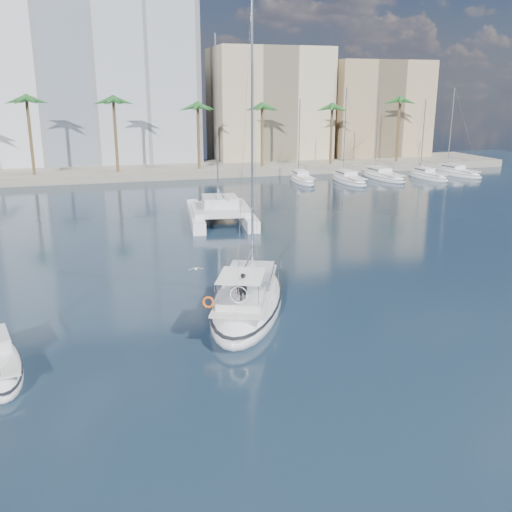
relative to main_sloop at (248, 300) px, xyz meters
name	(u,v)px	position (x,y,z in m)	size (l,w,h in m)	color
ground	(265,312)	(0.84, -0.85, -0.56)	(160.00, 160.00, 0.00)	black
quay	(153,171)	(0.84, 60.15, 0.04)	(120.00, 14.00, 1.20)	gray
building_modern	(68,83)	(-11.16, 72.15, 13.44)	(42.00, 16.00, 28.00)	silver
building_beige	(268,107)	(22.84, 69.15, 9.44)	(20.00, 14.00, 20.00)	#C8B790
building_tan_right	(374,112)	(42.84, 67.15, 8.44)	(18.00, 12.00, 18.00)	tan
palm_centre	(152,109)	(0.84, 56.15, 9.72)	(3.60, 3.60, 12.30)	brown
palm_right	(362,107)	(34.84, 56.15, 9.72)	(3.60, 3.60, 12.30)	brown
main_sloop	(248,300)	(0.00, 0.00, 0.00)	(8.66, 13.51, 19.16)	white
catamaran	(220,210)	(3.79, 24.38, 0.60)	(7.69, 13.15, 18.16)	white
seagull	(196,269)	(-2.17, 5.46, 0.50)	(1.04, 0.45, 0.19)	silver
moored_yacht_a	(302,182)	(20.84, 46.15, -0.56)	(2.72, 9.35, 11.90)	white
moored_yacht_b	(349,182)	(27.34, 44.15, -0.56)	(3.14, 10.78, 13.72)	white
moored_yacht_c	(382,179)	(33.84, 46.15, -0.56)	(3.55, 12.21, 15.54)	white
moored_yacht_d	(427,179)	(40.34, 44.15, -0.56)	(2.72, 9.35, 11.90)	white
moored_yacht_e	(457,175)	(46.84, 46.15, -0.56)	(3.14, 10.78, 13.72)	white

